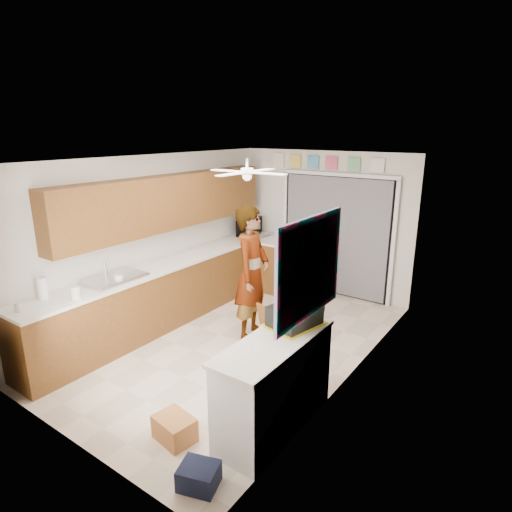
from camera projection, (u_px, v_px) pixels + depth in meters
The scene contains 41 objects.
floor at pixel (240, 341), 5.97m from camera, with size 5.00×5.00×0.00m, color beige.
ceiling at pixel (237, 159), 5.26m from camera, with size 5.00×5.00×0.00m, color white.
wall_back at pixel (324, 223), 7.58m from camera, with size 3.20×3.20×0.00m, color silver.
wall_front at pixel (61, 324), 3.66m from camera, with size 3.20×3.20×0.00m, color silver.
wall_left at pixel (155, 239), 6.50m from camera, with size 5.00×5.00×0.00m, color silver.
wall_right at pixel (353, 279), 4.73m from camera, with size 5.00×5.00×0.00m, color silver.
left_base_cabinets at pixel (172, 292), 6.56m from camera, with size 0.60×4.80×0.90m, color brown.
left_countertop at pixel (171, 263), 6.42m from camera, with size 0.62×4.80×0.04m, color white.
upper_cabinets at pixel (170, 202), 6.41m from camera, with size 0.32×4.00×0.80m, color brown.
sink_basin at pixel (115, 279), 5.63m from camera, with size 0.50×0.76×0.06m, color silver.
faucet at pixel (105, 269), 5.71m from camera, with size 0.03×0.03×0.22m, color silver.
peninsula_base at pixel (284, 268), 7.69m from camera, with size 1.00×0.60×0.90m, color brown.
peninsula_top at pixel (285, 243), 7.55m from camera, with size 1.04×0.64×0.04m, color white.
back_opening_recess at pixel (336, 236), 7.47m from camera, with size 2.00×0.06×2.10m, color black.
curtain_panel at pixel (335, 237), 7.44m from camera, with size 1.90×0.03×2.05m, color gray.
door_trim_left at pixel (285, 229), 8.01m from camera, with size 0.06×0.04×2.10m, color white.
door_trim_right at pixel (393, 245), 6.89m from camera, with size 0.06×0.04×2.10m, color white.
door_trim_head at pixel (338, 174), 7.14m from camera, with size 2.10×0.04×0.06m, color white.
header_frame_0 at pixel (295, 161), 7.58m from camera, with size 0.22×0.02×0.22m, color #E0CA4A.
header_frame_1 at pixel (313, 162), 7.39m from camera, with size 0.22×0.02×0.22m, color #4A98C7.
header_frame_2 at pixel (331, 163), 7.20m from camera, with size 0.22×0.02×0.22m, color #DC527A.
header_frame_3 at pixel (354, 164), 6.98m from camera, with size 0.22×0.02×0.22m, color #68B779.
header_frame_4 at pixel (378, 165), 6.76m from camera, with size 0.22×0.02×0.22m, color white.
route66_sign at pixel (279, 160), 7.78m from camera, with size 0.22×0.02×0.26m, color silver.
right_counter_base at pixel (275, 386), 4.16m from camera, with size 0.50×1.40×0.90m, color white.
right_counter_top at pixel (275, 342), 4.03m from camera, with size 0.54×1.44×0.04m, color white.
abstract_painting at pixel (310, 268), 3.85m from camera, with size 0.03×1.15×0.95m, color #FC5DAF.
ceiling_fan at pixel (247, 172), 5.47m from camera, with size 1.14×1.14×0.24m, color white.
microwave at pixel (249, 226), 8.01m from camera, with size 0.56×0.38×0.31m, color black.
cup at pixel (118, 278), 5.57m from camera, with size 0.11×0.11×0.09m, color white.
jar_a at pixel (75, 293), 4.98m from camera, with size 0.11×0.11×0.15m, color silver.
jar_b at pixel (18, 307), 4.65m from camera, with size 0.07×0.07×0.10m, color silver.
paper_towel_roll at pixel (42, 288), 4.98m from camera, with size 0.12×0.12×0.26m, color white.
suitcase at pixel (295, 315), 4.32m from camera, with size 0.37×0.49×0.21m, color black.
suitcase_rim at pixel (294, 325), 4.35m from camera, with size 0.44×0.58×0.02m, color yellow.
suitcase_lid at pixel (309, 284), 4.48m from camera, with size 0.42×0.03×0.50m, color black.
cardboard_box at pixel (175, 428), 4.06m from camera, with size 0.38×0.28×0.24m, color #B46B38.
navy_crate at pixel (199, 476), 3.53m from camera, with size 0.31×0.26×0.19m, color black.
cabinet_door_panel at pixel (271, 329), 5.64m from camera, with size 0.43×0.03×0.65m, color brown.
man at pixel (252, 273), 5.88m from camera, with size 0.69×0.45×1.88m, color white.
dog at pixel (294, 296), 7.01m from camera, with size 0.24×0.56×0.44m, color black.
Camera 1 is at (3.29, -4.27, 2.85)m, focal length 30.00 mm.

